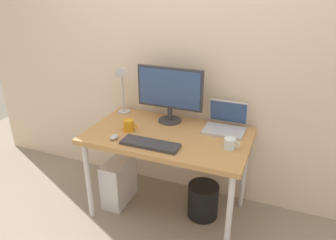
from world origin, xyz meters
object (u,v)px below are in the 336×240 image
object	(u,v)px
laptop	(226,123)
keyboard	(150,144)
wastebasket	(203,200)
mouse	(114,137)
desk	(168,141)
desk_lamp	(120,77)
coffee_mug	(129,125)
glass_cup	(230,144)
monitor	(170,91)
computer_tower	(119,181)

from	to	relation	value
laptop	keyboard	xyz separation A→B (m)	(-0.45, -0.48, -0.05)
wastebasket	laptop	bearing A→B (deg)	62.40
keyboard	mouse	size ratio (longest dim) A/B	4.89
desk	desk_lamp	size ratio (longest dim) A/B	2.69
laptop	keyboard	size ratio (longest dim) A/B	0.73
keyboard	coffee_mug	size ratio (longest dim) A/B	3.58
glass_cup	desk_lamp	bearing A→B (deg)	164.25
coffee_mug	monitor	bearing A→B (deg)	51.45
monitor	laptop	size ratio (longest dim) A/B	1.78
wastebasket	monitor	bearing A→B (deg)	154.44
laptop	glass_cup	bearing A→B (deg)	-72.23
laptop	computer_tower	xyz separation A→B (m)	(-0.87, -0.29, -0.60)
desk	desk_lamp	xyz separation A→B (m)	(-0.54, 0.24, 0.41)
laptop	wastebasket	xyz separation A→B (m)	(-0.10, -0.20, -0.66)
monitor	computer_tower	size ratio (longest dim) A/B	1.36
coffee_mug	computer_tower	xyz separation A→B (m)	(-0.15, 0.03, -0.59)
glass_cup	desk	bearing A→B (deg)	173.43
laptop	glass_cup	size ratio (longest dim) A/B	2.70
mouse	monitor	bearing A→B (deg)	59.96
monitor	glass_cup	xyz separation A→B (m)	(0.58, -0.29, -0.23)
coffee_mug	glass_cup	xyz separation A→B (m)	(0.82, 0.00, -0.01)
coffee_mug	glass_cup	distance (m)	0.82
desk	glass_cup	size ratio (longest dim) A/B	10.85
mouse	wastebasket	size ratio (longest dim) A/B	0.30
wastebasket	coffee_mug	bearing A→B (deg)	-169.23
desk_lamp	computer_tower	bearing A→B (deg)	-73.53
keyboard	coffee_mug	distance (m)	0.32
desk	glass_cup	distance (m)	0.52
mouse	coffee_mug	world-z (taller)	coffee_mug
desk	computer_tower	distance (m)	0.66
coffee_mug	glass_cup	bearing A→B (deg)	0.24
computer_tower	desk	bearing A→B (deg)	4.17
wastebasket	keyboard	bearing A→B (deg)	-140.85
desk_lamp	glass_cup	bearing A→B (deg)	-15.75
coffee_mug	computer_tower	world-z (taller)	coffee_mug
monitor	laptop	world-z (taller)	monitor
monitor	desk_lamp	distance (m)	0.47
monitor	computer_tower	world-z (taller)	monitor
desk	glass_cup	bearing A→B (deg)	-6.57
desk_lamp	coffee_mug	bearing A→B (deg)	-52.73
desk	keyboard	bearing A→B (deg)	-102.30
laptop	coffee_mug	xyz separation A→B (m)	(-0.72, -0.32, -0.01)
keyboard	desk	bearing A→B (deg)	77.70
desk_lamp	wastebasket	xyz separation A→B (m)	(0.84, -0.18, -0.94)
desk	keyboard	world-z (taller)	keyboard
laptop	mouse	size ratio (longest dim) A/B	3.56
laptop	wastebasket	size ratio (longest dim) A/B	1.07
mouse	coffee_mug	bearing A→B (deg)	78.74
computer_tower	monitor	bearing A→B (deg)	35.09
computer_tower	wastebasket	distance (m)	0.77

